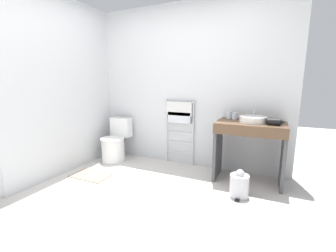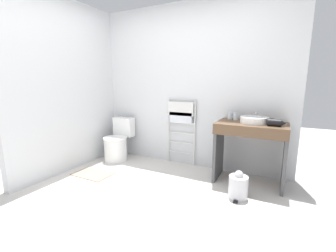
{
  "view_description": "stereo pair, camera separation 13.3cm",
  "coord_description": "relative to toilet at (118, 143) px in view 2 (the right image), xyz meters",
  "views": [
    {
      "loc": [
        1.25,
        -1.8,
        1.34
      ],
      "look_at": [
        0.0,
        0.94,
        0.75
      ],
      "focal_mm": 24.0,
      "sensor_mm": 36.0,
      "label": 1
    },
    {
      "loc": [
        1.37,
        -1.74,
        1.34
      ],
      "look_at": [
        0.0,
        0.94,
        0.75
      ],
      "focal_mm": 24.0,
      "sensor_mm": 36.0,
      "label": 2
    }
  ],
  "objects": [
    {
      "name": "toilet",
      "position": [
        0.0,
        0.0,
        0.0
      ],
      "size": [
        0.4,
        0.53,
        0.73
      ],
      "color": "white",
      "rests_on": "ground_plane"
    },
    {
      "name": "cup_near_wall",
      "position": [
        1.86,
        0.25,
        0.58
      ],
      "size": [
        0.07,
        0.07,
        0.1
      ],
      "color": "silver",
      "rests_on": "vanity_counter"
    },
    {
      "name": "towel_radiator",
      "position": [
        1.07,
        0.29,
        0.49
      ],
      "size": [
        0.49,
        0.06,
        1.07
      ],
      "color": "silver",
      "rests_on": "ground_plane"
    },
    {
      "name": "cup_near_edge",
      "position": [
        1.95,
        0.22,
        0.58
      ],
      "size": [
        0.07,
        0.07,
        0.1
      ],
      "color": "silver",
      "rests_on": "vanity_counter"
    },
    {
      "name": "wall_side",
      "position": [
        -0.41,
        -0.45,
        0.97
      ],
      "size": [
        0.12,
        2.35,
        2.53
      ],
      "primitive_type": "cube",
      "color": "silver",
      "rests_on": "ground_plane"
    },
    {
      "name": "wall_back",
      "position": [
        1.15,
        0.41,
        0.97
      ],
      "size": [
        3.22,
        0.12,
        2.53
      ],
      "primitive_type": "cube",
      "color": "silver",
      "rests_on": "ground_plane"
    },
    {
      "name": "ground_plane",
      "position": [
        1.15,
        -1.24,
        -0.29
      ],
      "size": [
        12.0,
        12.0,
        0.0
      ],
      "primitive_type": "plane",
      "color": "silver"
    },
    {
      "name": "hair_dryer",
      "position": [
        2.46,
        -0.03,
        0.57
      ],
      "size": [
        0.2,
        0.17,
        0.09
      ],
      "color": "black",
      "rests_on": "vanity_counter"
    },
    {
      "name": "vanity_counter",
      "position": [
        2.18,
        0.05,
        0.26
      ],
      "size": [
        0.88,
        0.55,
        0.82
      ],
      "color": "brown",
      "rests_on": "ground_plane"
    },
    {
      "name": "sink_basin",
      "position": [
        2.21,
        0.06,
        0.57
      ],
      "size": [
        0.35,
        0.35,
        0.08
      ],
      "color": "white",
      "rests_on": "vanity_counter"
    },
    {
      "name": "trash_bin",
      "position": [
        2.14,
        -0.44,
        -0.15
      ],
      "size": [
        0.22,
        0.26,
        0.34
      ],
      "color": "silver",
      "rests_on": "ground_plane"
    },
    {
      "name": "bath_mat",
      "position": [
        0.1,
        -0.7,
        -0.29
      ],
      "size": [
        0.56,
        0.36,
        0.01
      ],
      "primitive_type": "cube",
      "color": "gray",
      "rests_on": "ground_plane"
    },
    {
      "name": "faucet",
      "position": [
        2.21,
        0.25,
        0.61
      ],
      "size": [
        0.02,
        0.1,
        0.12
      ],
      "color": "silver",
      "rests_on": "vanity_counter"
    }
  ]
}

